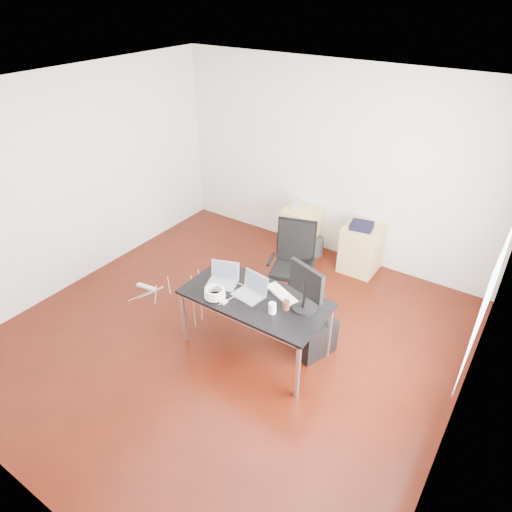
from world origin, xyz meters
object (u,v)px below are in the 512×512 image
Objects in this scene: office_chair at (293,260)px; filing_cabinet_left at (301,230)px; desk at (255,301)px; pc_tower at (317,339)px; filing_cabinet_right at (361,249)px.

office_chair reaches higher than filing_cabinet_left.
filing_cabinet_left is (-0.66, 2.23, -0.33)m from desk.
desk is 0.84m from pc_tower.
office_chair is (-0.14, 1.06, -0.07)m from desk.
office_chair is 1.30m from filing_cabinet_left.
filing_cabinet_left is at bearing 180.00° from filing_cabinet_right.
filing_cabinet_left is at bearing 143.90° from pc_tower.
office_chair is 1.15m from pc_tower.
office_chair is 1.54× the size of filing_cabinet_right.
filing_cabinet_left is 2.32m from pc_tower.
pc_tower is (0.64, 0.31, -0.46)m from desk.
pc_tower is at bearing -55.91° from filing_cabinet_left.
filing_cabinet_right is at bearing 81.56° from desk.
desk is 2.29× the size of filing_cabinet_right.
filing_cabinet_left is at bearing 96.72° from office_chair.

